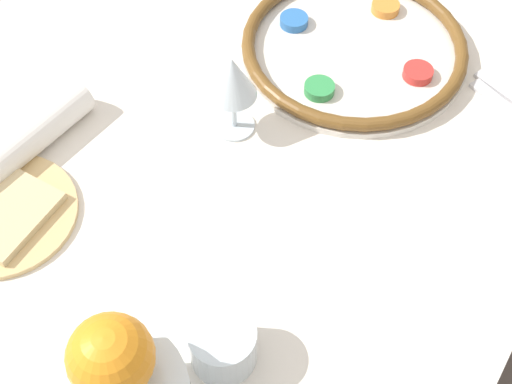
# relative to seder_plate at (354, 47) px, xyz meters

# --- Properties ---
(ground_plane) EXTENTS (8.00, 8.00, 0.00)m
(ground_plane) POSITION_rel_seder_plate_xyz_m (0.34, -0.08, -0.75)
(ground_plane) COLOR #564C47
(dining_table) EXTENTS (1.56, 0.93, 0.73)m
(dining_table) POSITION_rel_seder_plate_xyz_m (0.34, -0.08, -0.38)
(dining_table) COLOR silver
(dining_table) RESTS_ON ground_plane
(seder_plate) EXTENTS (0.34, 0.34, 0.03)m
(seder_plate) POSITION_rel_seder_plate_xyz_m (0.00, 0.00, 0.00)
(seder_plate) COLOR silver
(seder_plate) RESTS_ON dining_table
(wine_glass) EXTENTS (0.07, 0.07, 0.13)m
(wine_glass) POSITION_rel_seder_plate_xyz_m (0.22, -0.07, 0.08)
(wine_glass) COLOR silver
(wine_glass) RESTS_ON dining_table
(orange_fruit) EXTENTS (0.08, 0.08, 0.08)m
(orange_fruit) POSITION_rel_seder_plate_xyz_m (0.62, 0.06, 0.14)
(orange_fruit) COLOR orange
(orange_fruit) RESTS_ON fruit_stand
(bread_plate) EXTENTS (0.19, 0.19, 0.02)m
(bread_plate) POSITION_rel_seder_plate_xyz_m (0.51, -0.24, -0.01)
(bread_plate) COLOR tan
(bread_plate) RESTS_ON dining_table
(napkin_roll) EXTENTS (0.20, 0.07, 0.05)m
(napkin_roll) POSITION_rel_seder_plate_xyz_m (0.40, -0.28, 0.01)
(napkin_roll) COLOR white
(napkin_roll) RESTS_ON dining_table
(cup_near) EXTENTS (0.08, 0.08, 0.06)m
(cup_near) POSITION_rel_seder_plate_xyz_m (0.52, 0.11, 0.01)
(cup_near) COLOR silver
(cup_near) RESTS_ON dining_table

